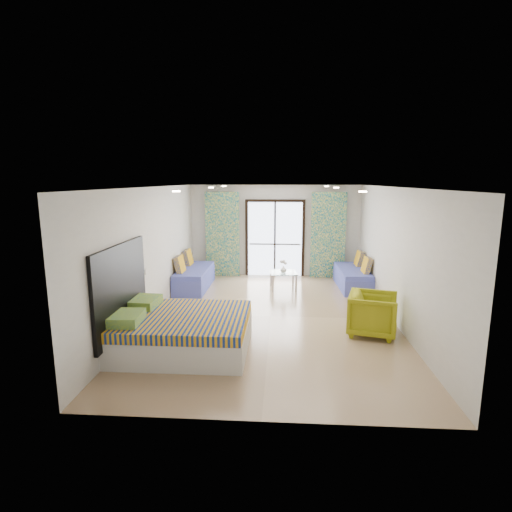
# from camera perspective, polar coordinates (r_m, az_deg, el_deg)

# --- Properties ---
(floor) EXTENTS (5.00, 7.50, 0.01)m
(floor) POSITION_cam_1_polar(r_m,az_deg,el_deg) (8.54, 2.14, -8.61)
(floor) COLOR #9A7C5C
(floor) RESTS_ON ground
(ceiling) EXTENTS (5.00, 7.50, 0.01)m
(ceiling) POSITION_cam_1_polar(r_m,az_deg,el_deg) (8.06, 2.28, 9.82)
(ceiling) COLOR silver
(ceiling) RESTS_ON ground
(wall_back) EXTENTS (5.00, 0.01, 2.70)m
(wall_back) POSITION_cam_1_polar(r_m,az_deg,el_deg) (11.90, 2.73, 3.62)
(wall_back) COLOR silver
(wall_back) RESTS_ON ground
(wall_front) EXTENTS (5.00, 0.01, 2.70)m
(wall_front) POSITION_cam_1_polar(r_m,az_deg,el_deg) (4.56, 0.84, -8.26)
(wall_front) COLOR silver
(wall_front) RESTS_ON ground
(wall_left) EXTENTS (0.01, 7.50, 2.70)m
(wall_left) POSITION_cam_1_polar(r_m,az_deg,el_deg) (8.63, -14.63, 0.52)
(wall_left) COLOR silver
(wall_left) RESTS_ON ground
(wall_right) EXTENTS (0.01, 7.50, 2.70)m
(wall_right) POSITION_cam_1_polar(r_m,az_deg,el_deg) (8.50, 19.30, 0.11)
(wall_right) COLOR silver
(wall_right) RESTS_ON ground
(balcony_door) EXTENTS (1.76, 0.08, 2.28)m
(balcony_door) POSITION_cam_1_polar(r_m,az_deg,el_deg) (11.88, 2.72, 3.16)
(balcony_door) COLOR black
(balcony_door) RESTS_ON floor
(balcony_rail) EXTENTS (1.52, 0.03, 0.04)m
(balcony_rail) POSITION_cam_1_polar(r_m,az_deg,el_deg) (11.94, 2.71, 1.70)
(balcony_rail) COLOR #595451
(balcony_rail) RESTS_ON balcony_door
(curtain_left) EXTENTS (1.00, 0.10, 2.50)m
(curtain_left) POSITION_cam_1_polar(r_m,az_deg,el_deg) (11.86, -4.81, 3.08)
(curtain_left) COLOR white
(curtain_left) RESTS_ON floor
(curtain_right) EXTENTS (1.00, 0.10, 2.50)m
(curtain_right) POSITION_cam_1_polar(r_m,az_deg,el_deg) (11.81, 10.26, 2.91)
(curtain_right) COLOR white
(curtain_right) RESTS_ON floor
(downlight_a) EXTENTS (0.12, 0.12, 0.02)m
(downlight_a) POSITION_cam_1_polar(r_m,az_deg,el_deg) (6.27, -11.31, 9.06)
(downlight_a) COLOR #FFE0B2
(downlight_a) RESTS_ON ceiling
(downlight_b) EXTENTS (0.12, 0.12, 0.02)m
(downlight_b) POSITION_cam_1_polar(r_m,az_deg,el_deg) (6.17, 15.02, 8.88)
(downlight_b) COLOR #FFE0B2
(downlight_b) RESTS_ON ceiling
(downlight_c) EXTENTS (0.12, 0.12, 0.02)m
(downlight_c) POSITION_cam_1_polar(r_m,az_deg,el_deg) (9.20, -6.43, 9.70)
(downlight_c) COLOR #FFE0B2
(downlight_c) RESTS_ON ceiling
(downlight_d) EXTENTS (0.12, 0.12, 0.02)m
(downlight_d) POSITION_cam_1_polar(r_m,az_deg,el_deg) (9.13, 11.40, 9.55)
(downlight_d) COLOR #FFE0B2
(downlight_d) RESTS_ON ceiling
(downlight_e) EXTENTS (0.12, 0.12, 0.02)m
(downlight_e) POSITION_cam_1_polar(r_m,az_deg,el_deg) (11.17, -4.60, 9.92)
(downlight_e) COLOR #FFE0B2
(downlight_e) RESTS_ON ceiling
(downlight_f) EXTENTS (0.12, 0.12, 0.02)m
(downlight_f) POSITION_cam_1_polar(r_m,az_deg,el_deg) (11.12, 10.05, 9.78)
(downlight_f) COLOR #FFE0B2
(downlight_f) RESTS_ON ceiling
(headboard) EXTENTS (0.06, 2.10, 1.50)m
(headboard) POSITION_cam_1_polar(r_m,az_deg,el_deg) (7.07, -18.68, -4.44)
(headboard) COLOR black
(headboard) RESTS_ON floor
(switch_plate) EXTENTS (0.02, 0.10, 0.10)m
(switch_plate) POSITION_cam_1_polar(r_m,az_deg,el_deg) (8.20, -15.45, -2.18)
(switch_plate) COLOR silver
(switch_plate) RESTS_ON wall_left
(bed) EXTENTS (2.22, 1.81, 0.76)m
(bed) POSITION_cam_1_polar(r_m,az_deg,el_deg) (6.99, -10.73, -10.53)
(bed) COLOR silver
(bed) RESTS_ON floor
(daybed_left) EXTENTS (0.76, 1.95, 0.96)m
(daybed_left) POSITION_cam_1_polar(r_m,az_deg,el_deg) (10.76, -8.86, -2.98)
(daybed_left) COLOR #4953AF
(daybed_left) RESTS_ON floor
(daybed_right) EXTENTS (0.78, 1.89, 0.92)m
(daybed_right) POSITION_cam_1_polar(r_m,az_deg,el_deg) (10.97, 13.68, -2.95)
(daybed_right) COLOR #4953AF
(daybed_right) RESTS_ON floor
(coffee_table) EXTENTS (0.76, 0.76, 0.80)m
(coffee_table) POSITION_cam_1_polar(r_m,az_deg,el_deg) (10.53, 3.92, -2.56)
(coffee_table) COLOR silver
(coffee_table) RESTS_ON floor
(vase) EXTENTS (0.20, 0.21, 0.17)m
(vase) POSITION_cam_1_polar(r_m,az_deg,el_deg) (10.45, 3.93, -1.92)
(vase) COLOR white
(vase) RESTS_ON coffee_table
(armchair) EXTENTS (0.98, 1.02, 0.87)m
(armchair) POSITION_cam_1_polar(r_m,az_deg,el_deg) (7.77, 16.35, -7.67)
(armchair) COLOR #9A9D14
(armchair) RESTS_ON floor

